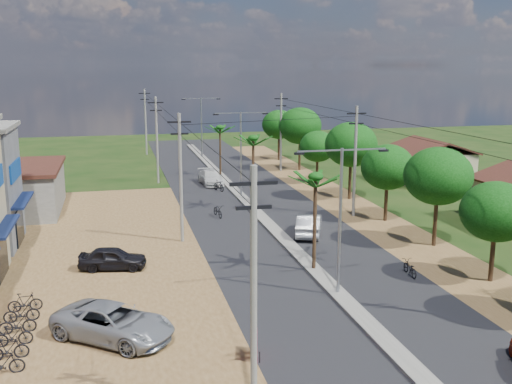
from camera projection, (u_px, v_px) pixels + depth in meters
ground at (338, 295)px, 32.23m from camera, size 160.00×160.00×0.00m
road at (268, 224)px, 46.50m from camera, size 12.00×110.00×0.04m
median at (259, 214)px, 49.34m from camera, size 1.00×90.00×0.18m
dirt_lot_west at (59, 269)px, 36.43m from camera, size 18.00×46.00×0.04m
dirt_shoulder_east at (369, 218)px, 48.43m from camera, size 5.00×90.00×0.03m
house_east_far at (429, 160)px, 63.14m from camera, size 7.60×7.50×4.60m
tree_east_b at (496, 212)px, 33.49m from camera, size 4.00×4.00×5.83m
tree_east_c at (438, 176)px, 40.08m from camera, size 4.60×4.60×6.83m
tree_east_d at (388, 167)px, 46.78m from camera, size 4.20×4.20×6.13m
tree_east_e at (351, 145)px, 54.29m from camera, size 4.80×4.80×7.14m
tree_east_f at (318, 146)px, 62.06m from camera, size 3.80×3.80×5.52m
tree_east_g at (300, 126)px, 69.52m from camera, size 5.00×5.00×7.38m
tree_east_h at (279, 125)px, 77.19m from camera, size 4.40×4.40×6.52m
palm_median_near at (316, 181)px, 34.89m from camera, size 2.00×2.00×6.15m
palm_median_mid at (253, 141)px, 50.03m from camera, size 2.00×2.00×6.55m
palm_median_far at (220, 130)px, 65.39m from camera, size 2.00×2.00×5.85m
streetlight_near at (340, 209)px, 31.24m from camera, size 5.10×0.18×8.00m
streetlight_mid at (241, 147)px, 55.02m from camera, size 5.10×0.18×8.00m
streetlight_far at (201, 122)px, 78.81m from camera, size 5.10×0.18×8.00m
utility_pole_w_a at (254, 289)px, 20.14m from camera, size 1.60×0.24×9.00m
utility_pole_w_b at (181, 175)px, 41.07m from camera, size 1.60×0.24×9.00m
utility_pole_w_c at (157, 138)px, 62.00m from camera, size 1.60×0.24×9.00m
utility_pole_w_d at (145, 120)px, 81.98m from camera, size 1.60×0.24×9.00m
utility_pole_e_b at (355, 159)px, 48.17m from camera, size 1.60×0.24×9.00m
utility_pole_e_c at (281, 131)px, 69.10m from camera, size 1.60×0.24×9.00m
car_silver_mid at (309, 225)px, 43.46m from camera, size 3.29×5.00×1.56m
car_white_far at (211, 178)px, 61.92m from camera, size 2.31×5.02×1.42m
car_parked_silver at (113, 323)px, 26.86m from camera, size 6.11×5.56×1.58m
car_parked_dark at (113, 259)px, 36.17m from camera, size 4.25×2.31×1.37m
moto_rider_east at (410, 269)px, 35.09m from camera, size 0.72×1.78×0.92m
moto_rider_west_a at (218, 211)px, 48.72m from camera, size 0.96×2.02×1.02m
moto_rider_west_b at (219, 186)px, 58.71m from camera, size 1.18×1.84×1.07m
roadside_sign at (256, 346)px, 25.31m from camera, size 0.38×1.25×1.06m
parked_scooter_row at (15, 330)px, 26.91m from camera, size 1.70×7.12×1.00m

